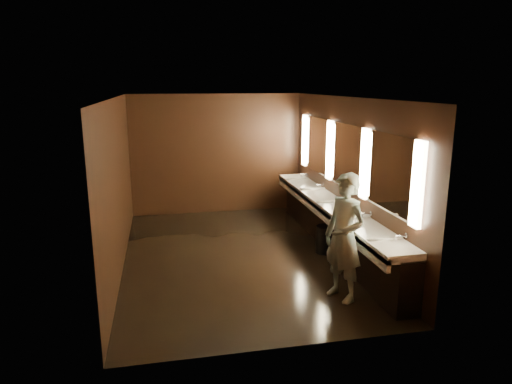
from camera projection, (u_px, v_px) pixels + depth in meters
floor at (239, 256)px, 8.22m from camera, size 6.00×6.00×0.00m
ceiling at (237, 98)px, 7.57m from camera, size 4.00×6.00×0.02m
wall_back at (217, 154)px, 10.75m from camera, size 4.00×0.02×2.80m
wall_front at (283, 235)px, 5.04m from camera, size 4.00×0.02×2.80m
wall_left at (118, 185)px, 7.50m from camera, size 0.02×6.00×2.80m
wall_right at (346, 175)px, 8.29m from camera, size 0.02×6.00×2.80m
sink_counter at (333, 224)px, 8.46m from camera, size 0.55×5.40×1.01m
mirror_band at (346, 156)px, 8.20m from camera, size 0.06×5.03×1.15m
person at (344, 237)px, 6.41m from camera, size 0.68×0.79×1.84m
trash_bin at (325, 239)px, 8.34m from camera, size 0.34×0.34×0.50m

